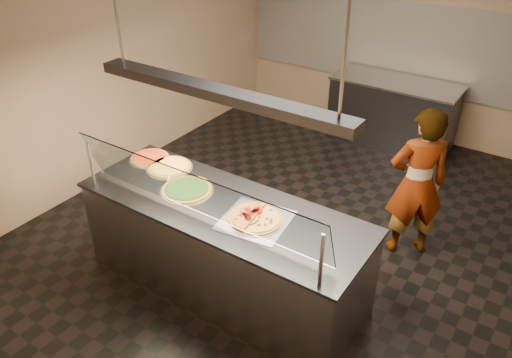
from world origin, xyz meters
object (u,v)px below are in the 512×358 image
Objects in this scene: pizza_cheese at (170,167)px; pizza_spatula at (173,179)px; pizza_spinach at (187,189)px; worker at (417,184)px; sneeze_guard at (194,194)px; half_pizza_sausage at (266,222)px; serving_counter at (224,247)px; heat_lamp_housing at (217,93)px; perforated_tray at (255,220)px; pizza_tomato at (150,158)px; prep_table at (392,112)px; half_pizza_pepperoni at (245,213)px.

pizza_cheese is 0.27m from pizza_spatula.
worker reaches higher than pizza_spinach.
sneeze_guard is 0.62m from half_pizza_sausage.
serving_counter is 0.96m from pizza_cheese.
serving_counter is 5.52× the size of pizza_spinach.
half_pizza_sausage is at bearing 28.02° from worker.
heat_lamp_housing is (0.00, 0.00, 1.48)m from serving_counter.
half_pizza_sausage is at bearing -0.67° from perforated_tray.
sneeze_guard is 1.27m from pizza_tomato.
sneeze_guard is 5.02× the size of pizza_spinach.
serving_counter is 5.68× the size of half_pizza_sausage.
serving_counter is at bearing -92.38° from prep_table.
serving_counter is 3.75m from prep_table.
pizza_tomato is at bearing 151.61° from sneeze_guard.
pizza_spinach is at bearing 138.60° from sneeze_guard.
worker is (0.96, 1.53, -0.17)m from half_pizza_pepperoni.
prep_table is at bearing 74.74° from pizza_cheese.
heat_lamp_housing reaches higher than pizza_spinach.
pizza_spinach is 0.74m from pizza_tomato.
sneeze_guard is at bearing -33.12° from pizza_spatula.
half_pizza_pepperoni is at bearing 22.04° from worker.
heat_lamp_housing reaches higher than serving_counter.
pizza_spinach is at bearing 178.90° from serving_counter.
pizza_tomato is 0.25× the size of worker.
pizza_cheese is (-1.07, 0.25, -0.02)m from half_pizza_pepperoni.
pizza_spatula is (-0.60, 0.05, 0.49)m from serving_counter.
pizza_tomato is 2.63m from worker.
perforated_tray is (0.36, 0.32, -0.29)m from sneeze_guard.
worker is at bearing 60.82° from perforated_tray.
half_pizza_sausage is at bearing -3.36° from heat_lamp_housing.
half_pizza_pepperoni is at bearing -11.44° from pizza_tomato.
half_pizza_sausage is at bearing 34.05° from sneeze_guard.
half_pizza_sausage reaches higher than pizza_cheese.
perforated_tray is 3.81m from prep_table.
worker is at bearing 42.78° from pizza_spinach.
perforated_tray is at bearing -4.13° from serving_counter.
half_pizza_pepperoni is 1.38m from pizza_tomato.
pizza_tomato is at bearing 170.00° from half_pizza_sausage.
worker is (2.02, 1.28, -0.15)m from pizza_cheese.
worker is at bearing 56.61° from sneeze_guard.
perforated_tray is at bearing -2.55° from pizza_spinach.
pizza_spatula is 0.17× the size of worker.
pizza_spatula is at bearing 168.06° from pizza_spinach.
prep_table is at bearing 93.13° from perforated_tray.
pizza_cheese is 0.29m from pizza_tomato.
perforated_tray is at bearing -4.59° from pizza_spatula.
sneeze_guard is 5.42× the size of pizza_cheese.
heat_lamp_housing is at bearing -4.86° from pizza_spatula.
sneeze_guard is at bearing -28.39° from pizza_tomato.
sneeze_guard is at bearing -41.40° from pizza_spinach.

